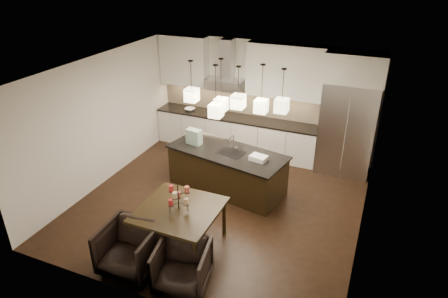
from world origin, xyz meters
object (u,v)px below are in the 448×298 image
at_px(refrigerator, 347,129).
at_px(dining_table, 180,228).
at_px(armchair_left, 130,248).
at_px(armchair_right, 182,266).
at_px(island_body, 227,171).

height_order(refrigerator, dining_table, refrigerator).
height_order(refrigerator, armchair_left, refrigerator).
bearing_deg(refrigerator, armchair_left, -119.83).
relative_size(armchair_left, armchair_right, 1.09).
bearing_deg(island_body, armchair_left, -88.57).
xyz_separation_m(dining_table, armchair_right, (0.46, -0.79, -0.03)).
distance_m(refrigerator, armchair_left, 5.43).
xyz_separation_m(island_body, armchair_right, (0.46, -2.90, -0.06)).
xyz_separation_m(island_body, armchair_left, (-0.49, -2.89, -0.03)).
height_order(dining_table, armchair_right, dining_table).
bearing_deg(dining_table, island_body, 89.99).
bearing_deg(refrigerator, armchair_right, -110.35).
xyz_separation_m(refrigerator, island_body, (-2.20, -1.78, -0.64)).
bearing_deg(armchair_left, dining_table, 55.61).
distance_m(island_body, dining_table, 2.10).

